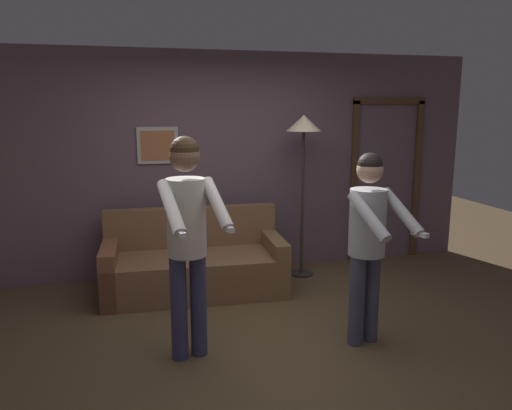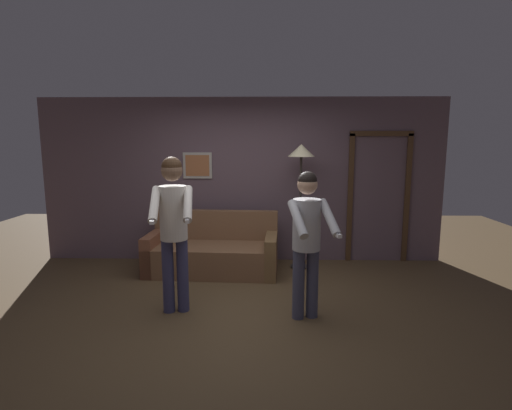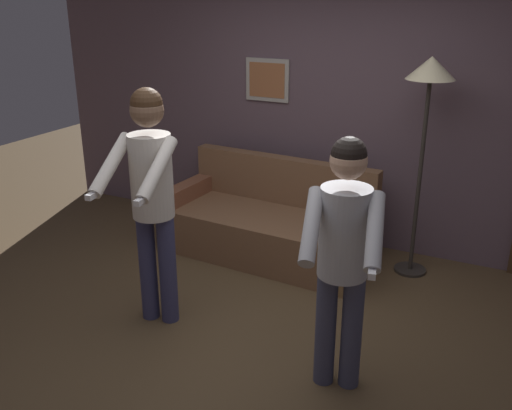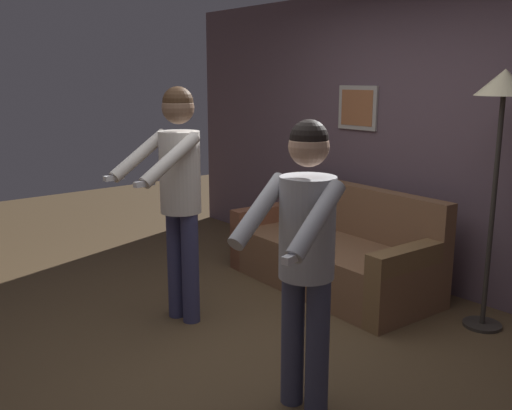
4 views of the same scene
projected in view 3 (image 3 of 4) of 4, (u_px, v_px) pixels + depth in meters
The scene contains 6 objects.
ground_plane at pixel (235, 338), 4.13m from camera, with size 12.00×12.00×0.00m, color brown.
back_wall_assembly at pixel (339, 110), 5.37m from camera, with size 6.40×0.10×2.60m.
couch at pixel (268, 226), 5.37m from camera, with size 1.94×0.95×0.87m.
torchiere_lamp at pixel (429, 89), 4.54m from camera, with size 0.40×0.40×1.88m.
person_standing_left at pixel (151, 187), 3.99m from camera, with size 0.50×0.70×1.76m.
person_standing_right at pixel (343, 247), 3.31m from camera, with size 0.53×0.61×1.61m.
Camera 3 is at (1.71, -3.09, 2.36)m, focal length 40.00 mm.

